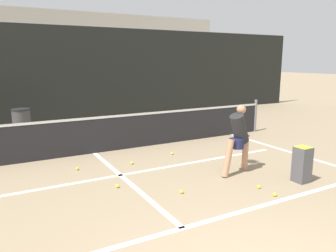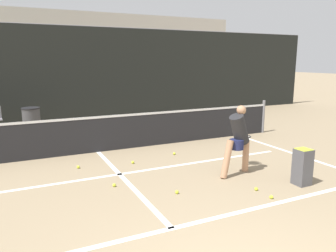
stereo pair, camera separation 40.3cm
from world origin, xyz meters
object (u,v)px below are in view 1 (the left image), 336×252
Objects in this scene: ball_hopper at (302,164)px; parked_car at (147,95)px; player_practicing at (238,136)px; trash_bin at (22,121)px.

ball_hopper is 0.18× the size of parked_car.
player_practicing is at bearing -104.66° from parked_car.
ball_hopper is at bearing -59.34° from trash_bin.
trash_bin is at bearing 105.24° from player_practicing.
parked_car is at bearing 31.53° from trash_bin.
trash_bin is (-3.66, 6.38, -0.38)m from player_practicing.
player_practicing is at bearing -60.17° from trash_bin.
parked_car is (2.69, 10.27, -0.19)m from player_practicing.
parked_car reaches higher than trash_bin.
player_practicing reaches higher than trash_bin.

